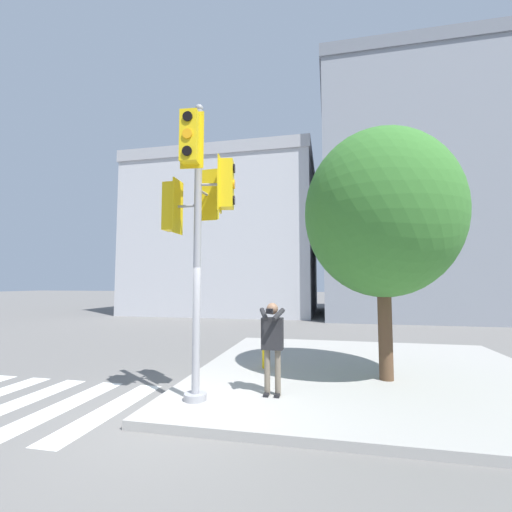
{
  "coord_description": "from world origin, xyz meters",
  "views": [
    {
      "loc": [
        2.59,
        -5.3,
        2.22
      ],
      "look_at": [
        1.21,
        1.21,
        2.74
      ],
      "focal_mm": 24.0,
      "sensor_mm": 36.0,
      "label": 1
    }
  ],
  "objects_px": {
    "traffic_signal_pole": "(199,206)",
    "person_photographer": "(272,339)",
    "fire_hydrant": "(266,353)",
    "street_tree": "(382,214)"
  },
  "relations": [
    {
      "from": "traffic_signal_pole",
      "to": "fire_hydrant",
      "type": "relative_size",
      "value": 7.6
    },
    {
      "from": "street_tree",
      "to": "fire_hydrant",
      "type": "height_order",
      "value": "street_tree"
    },
    {
      "from": "person_photographer",
      "to": "fire_hydrant",
      "type": "bearing_deg",
      "value": 103.81
    },
    {
      "from": "traffic_signal_pole",
      "to": "street_tree",
      "type": "bearing_deg",
      "value": 30.1
    },
    {
      "from": "person_photographer",
      "to": "fire_hydrant",
      "type": "relative_size",
      "value": 2.36
    },
    {
      "from": "fire_hydrant",
      "to": "street_tree",
      "type": "bearing_deg",
      "value": -9.81
    },
    {
      "from": "street_tree",
      "to": "person_photographer",
      "type": "bearing_deg",
      "value": -146.19
    },
    {
      "from": "traffic_signal_pole",
      "to": "fire_hydrant",
      "type": "xyz_separation_m",
      "value": [
        0.8,
        2.51,
        -3.15
      ]
    },
    {
      "from": "traffic_signal_pole",
      "to": "person_photographer",
      "type": "xyz_separation_m",
      "value": [
        1.28,
        0.54,
        -2.48
      ]
    },
    {
      "from": "fire_hydrant",
      "to": "traffic_signal_pole",
      "type": "bearing_deg",
      "value": -107.63
    }
  ]
}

